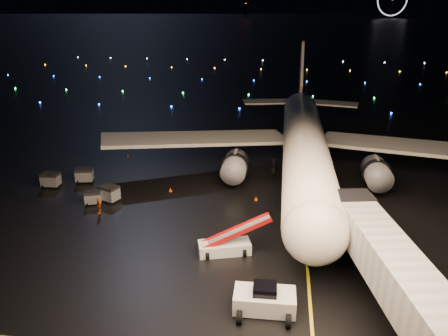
{
  "coord_description": "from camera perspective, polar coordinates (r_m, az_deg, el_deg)",
  "views": [
    {
      "loc": [
        9.16,
        -31.98,
        21.76
      ],
      "look_at": [
        3.16,
        12.0,
        5.0
      ],
      "focal_mm": 35.0,
      "sensor_mm": 36.0,
      "label": 1
    }
  ],
  "objects": [
    {
      "name": "baggage_cart_1",
      "position": [
        52.94,
        -14.79,
        -3.21
      ],
      "size": [
        2.62,
        2.26,
        1.87
      ],
      "primitive_type": "cube",
      "rotation": [
        0.0,
        0.0,
        -0.39
      ],
      "color": "gray",
      "rests_on": "ground"
    },
    {
      "name": "ground",
      "position": [
        332.82,
        6.45,
        16.81
      ],
      "size": [
        2000.0,
        2000.0,
        0.0
      ],
      "primitive_type": "plane",
      "color": "black",
      "rests_on": "ground"
    },
    {
      "name": "safety_cone_3",
      "position": [
        67.68,
        -12.46,
        1.64
      ],
      "size": [
        0.56,
        0.56,
        0.48
      ],
      "primitive_type": "cone",
      "rotation": [
        0.0,
        0.0,
        -0.4
      ],
      "color": "#FF5D02",
      "rests_on": "ground"
    },
    {
      "name": "lane_centre",
      "position": [
        51.85,
        10.21,
        -4.47
      ],
      "size": [
        0.25,
        80.0,
        0.02
      ],
      "primitive_type": "cube",
      "color": "yellow",
      "rests_on": "ground"
    },
    {
      "name": "pushback_tug",
      "position": [
        34.26,
        5.33,
        -16.5
      ],
      "size": [
        4.68,
        2.51,
        2.21
      ],
      "primitive_type": "cube",
      "rotation": [
        0.0,
        0.0,
        0.02
      ],
      "color": "silver",
      "rests_on": "ground"
    },
    {
      "name": "safety_cone_2",
      "position": [
        54.35,
        -7.02,
        -2.8
      ],
      "size": [
        0.47,
        0.47,
        0.5
      ],
      "primitive_type": "cone",
      "rotation": [
        0.0,
        0.0,
        -0.07
      ],
      "color": "#FF5D02",
      "rests_on": "ground"
    },
    {
      "name": "safety_cone_0",
      "position": [
        51.74,
        4.21,
        -3.95
      ],
      "size": [
        0.56,
        0.56,
        0.49
      ],
      "primitive_type": "cone",
      "rotation": [
        0.0,
        0.0,
        0.41
      ],
      "color": "#FF5D02",
      "rests_on": "ground"
    },
    {
      "name": "ferris_wheel",
      "position": [
        769.0,
        21.13,
        19.72
      ],
      "size": [
        49.33,
        16.8,
        52.0
      ],
      "primitive_type": null,
      "rotation": [
        0.0,
        0.0,
        0.26
      ],
      "color": "black",
      "rests_on": "ground"
    },
    {
      "name": "safety_cone_1",
      "position": [
        59.2,
        0.53,
        -0.61
      ],
      "size": [
        0.59,
        0.59,
        0.52
      ],
      "primitive_type": "cone",
      "rotation": [
        0.0,
        0.0,
        0.37
      ],
      "color": "#FF5D02",
      "rests_on": "ground"
    },
    {
      "name": "taxiway_lights",
      "position": [
        139.96,
        4.01,
        11.77
      ],
      "size": [
        164.0,
        92.0,
        0.36
      ],
      "primitive_type": null,
      "color": "black",
      "rests_on": "ground"
    },
    {
      "name": "baggage_cart_2",
      "position": [
        59.27,
        -21.7,
        -1.45
      ],
      "size": [
        2.18,
        1.55,
        1.82
      ],
      "primitive_type": "cube",
      "rotation": [
        0.0,
        0.0,
        0.03
      ],
      "color": "gray",
      "rests_on": "ground"
    },
    {
      "name": "airliner",
      "position": [
        59.25,
        10.57,
        6.68
      ],
      "size": [
        54.97,
        52.22,
        15.56
      ],
      "primitive_type": null,
      "rotation": [
        0.0,
        0.0,
        0.0
      ],
      "color": "silver",
      "rests_on": "ground"
    },
    {
      "name": "baggage_cart_0",
      "position": [
        52.7,
        -16.75,
        -3.72
      ],
      "size": [
        2.16,
        1.83,
        1.56
      ],
      "primitive_type": "cube",
      "rotation": [
        0.0,
        0.0,
        0.35
      ],
      "color": "gray",
      "rests_on": "ground"
    },
    {
      "name": "belt_loader",
      "position": [
        40.58,
        0.06,
        -8.93
      ],
      "size": [
        7.3,
        3.83,
        3.41
      ],
      "primitive_type": null,
      "rotation": [
        0.0,
        0.0,
        0.29
      ],
      "color": "silver",
      "rests_on": "ground"
    },
    {
      "name": "baggage_cart_3",
      "position": [
        59.41,
        -17.76,
        -0.9
      ],
      "size": [
        2.42,
        1.95,
        1.81
      ],
      "primitive_type": "cube",
      "rotation": [
        0.0,
        0.0,
        0.24
      ],
      "color": "gray",
      "rests_on": "ground"
    },
    {
      "name": "crew_c",
      "position": [
        50.11,
        -16.04,
        -4.75
      ],
      "size": [
        1.04,
        1.12,
        1.86
      ],
      "primitive_type": "imported",
      "rotation": [
        0.0,
        0.0,
        -0.87
      ],
      "color": "#E05A0E",
      "rests_on": "ground"
    }
  ]
}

